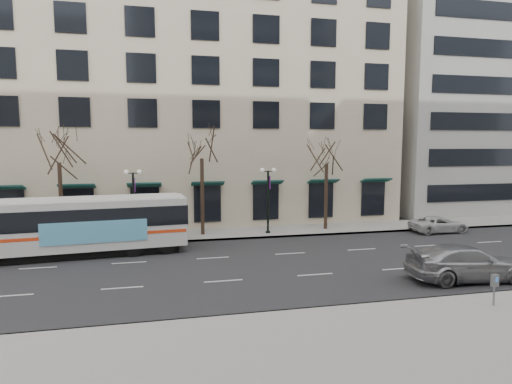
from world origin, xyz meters
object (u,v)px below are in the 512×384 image
object	(u,v)px
white_pickup	(439,224)
lamp_post_right	(268,197)
tree_far_mid	(202,146)
city_bus	(79,224)
pay_station	(495,283)
silver_car	(466,263)
tree_far_left	(58,149)
lamp_post_left	(134,201)
tree_far_right	(327,152)

from	to	relation	value
white_pickup	lamp_post_right	bearing A→B (deg)	81.42
tree_far_mid	lamp_post_right	bearing A→B (deg)	-6.83
city_bus	pay_station	xyz separation A→B (m)	(18.94, -13.25, -0.87)
tree_far_mid	lamp_post_right	world-z (taller)	tree_far_mid
tree_far_mid	silver_car	bearing A→B (deg)	-47.76
tree_far_left	pay_station	bearing A→B (deg)	-39.76
lamp_post_left	lamp_post_right	distance (m)	10.00
tree_far_left	lamp_post_left	xyz separation A→B (m)	(5.01, -0.60, -3.75)
city_bus	silver_car	size ratio (longest dim) A/B	2.20
tree_far_mid	lamp_post_right	size ratio (longest dim) A/B	1.64
lamp_post_left	white_pickup	world-z (taller)	lamp_post_left
tree_far_right	lamp_post_left	distance (m)	15.40
tree_far_mid	city_bus	bearing A→B (deg)	-153.60
lamp_post_left	white_pickup	xyz separation A→B (m)	(23.61, -2.00, -2.30)
lamp_post_right	tree_far_left	bearing A→B (deg)	177.71
tree_far_left	tree_far_mid	bearing A→B (deg)	0.00
tree_far_left	lamp_post_right	world-z (taller)	tree_far_left
lamp_post_right	white_pickup	size ratio (longest dim) A/B	1.12
tree_far_left	city_bus	world-z (taller)	tree_far_left
tree_far_right	pay_station	distance (m)	18.10
silver_car	pay_station	xyz separation A→B (m)	(-1.56, -3.69, 0.22)
tree_far_mid	city_bus	size ratio (longest dim) A/B	0.62
tree_far_left	pay_station	xyz separation A→B (m)	(20.78, -17.29, -5.57)
lamp_post_right	white_pickup	distance (m)	13.95
tree_far_right	pay_station	xyz separation A→B (m)	(0.78, -17.29, -5.30)
tree_far_left	tree_far_right	distance (m)	20.00
pay_station	white_pickup	bearing A→B (deg)	54.48
tree_far_mid	tree_far_right	xyz separation A→B (m)	(10.00, -0.00, -0.48)
tree_far_left	tree_far_mid	world-z (taller)	tree_far_mid
lamp_post_left	tree_far_mid	bearing A→B (deg)	6.85
lamp_post_left	city_bus	world-z (taller)	lamp_post_left
tree_far_right	tree_far_mid	bearing A→B (deg)	180.00
lamp_post_right	silver_car	xyz separation A→B (m)	(7.34, -13.00, -2.04)
tree_far_left	lamp_post_right	distance (m)	15.48
white_pickup	city_bus	bearing A→B (deg)	92.87
tree_far_left	tree_far_mid	size ratio (longest dim) A/B	0.98
city_bus	white_pickup	distance (m)	26.85
lamp_post_left	silver_car	size ratio (longest dim) A/B	0.84
tree_far_left	lamp_post_right	bearing A→B (deg)	-2.29
lamp_post_left	white_pickup	distance (m)	23.81
lamp_post_left	pay_station	bearing A→B (deg)	-46.62
city_bus	silver_car	bearing A→B (deg)	-30.04
lamp_post_left	white_pickup	bearing A→B (deg)	-4.84
lamp_post_left	city_bus	xyz separation A→B (m)	(-3.16, -3.45, -0.95)
tree_far_right	white_pickup	bearing A→B (deg)	-16.79
tree_far_mid	lamp_post_right	xyz separation A→B (m)	(5.01, -0.60, -3.96)
city_bus	pay_station	distance (m)	23.13
silver_car	white_pickup	world-z (taller)	silver_car
tree_far_mid	tree_far_right	bearing A→B (deg)	-0.00
lamp_post_left	lamp_post_right	bearing A→B (deg)	0.00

